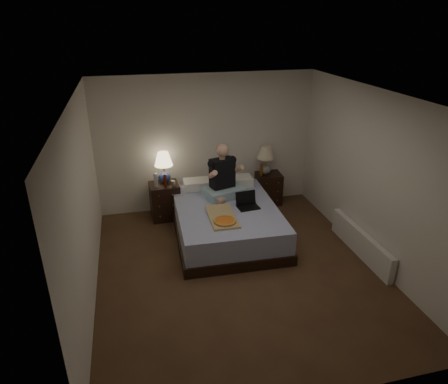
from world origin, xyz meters
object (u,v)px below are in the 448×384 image
object	(u,v)px
soda_can	(173,183)
radiator	(361,243)
beer_bottle_left	(165,180)
laptop	(248,201)
bed	(226,221)
person	(224,171)
nightstand_left	(165,201)
lamp_right	(266,160)
lamp_left	(164,167)
pizza_box	(225,221)
water_bottle	(156,180)
nightstand_right	(268,188)
beer_bottle_right	(261,170)

from	to	relation	value
soda_can	radiator	xyz separation A→B (m)	(2.63, -1.83, -0.51)
beer_bottle_left	laptop	distance (m)	1.54
bed	radiator	distance (m)	2.14
person	nightstand_left	bearing A→B (deg)	135.83
beer_bottle_left	radiator	distance (m)	3.38
lamp_right	radiator	world-z (taller)	lamp_right
lamp_left	laptop	distance (m)	1.68
bed	soda_can	size ratio (longest dim) A/B	21.48
person	pizza_box	world-z (taller)	person
water_bottle	soda_can	distance (m)	0.31
nightstand_right	radiator	size ratio (longest dim) A/B	0.38
lamp_right	person	bearing A→B (deg)	-146.09
water_bottle	beer_bottle_right	size ratio (longest dim) A/B	1.09
lamp_left	beer_bottle_left	size ratio (longest dim) A/B	2.43
bed	beer_bottle_right	xyz separation A→B (m)	(0.93, 0.99, 0.46)
laptop	person	bearing A→B (deg)	112.84
soda_can	beer_bottle_left	size ratio (longest dim) A/B	0.43
bed	soda_can	xyz separation A→B (m)	(-0.76, 0.77, 0.44)
pizza_box	radiator	bearing A→B (deg)	-12.63
lamp_left	lamp_right	xyz separation A→B (m)	(1.91, 0.05, -0.05)
lamp_right	bed	bearing A→B (deg)	-134.37
bed	pizza_box	world-z (taller)	pizza_box
water_bottle	beer_bottle_left	world-z (taller)	water_bottle
pizza_box	water_bottle	bearing A→B (deg)	124.08
nightstand_left	beer_bottle_left	world-z (taller)	beer_bottle_left
soda_can	nightstand_right	bearing A→B (deg)	8.30
lamp_right	pizza_box	size ratio (longest dim) A/B	0.74
nightstand_right	beer_bottle_left	distance (m)	2.07
nightstand_left	water_bottle	xyz separation A→B (m)	(-0.14, -0.09, 0.45)
bed	nightstand_left	bearing A→B (deg)	137.67
nightstand_right	beer_bottle_right	distance (m)	0.46
person	pizza_box	distance (m)	1.07
water_bottle	soda_can	size ratio (longest dim) A/B	2.50
bed	soda_can	distance (m)	1.17
bed	radiator	size ratio (longest dim) A/B	1.34
lamp_right	laptop	xyz separation A→B (m)	(-0.69, -1.17, -0.23)
water_bottle	radiator	distance (m)	3.52
soda_can	laptop	world-z (taller)	laptop
water_bottle	lamp_right	bearing A→B (deg)	6.53
bed	nightstand_right	distance (m)	1.52
lamp_right	water_bottle	distance (m)	2.10
nightstand_left	beer_bottle_right	xyz separation A→B (m)	(1.85, 0.09, 0.40)
radiator	water_bottle	bearing A→B (deg)	147.43
beer_bottle_right	laptop	distance (m)	1.26
bed	beer_bottle_left	world-z (taller)	beer_bottle_left
pizza_box	soda_can	bearing A→B (deg)	115.12
nightstand_left	pizza_box	world-z (taller)	nightstand_left
bed	beer_bottle_left	distance (m)	1.30
laptop	pizza_box	size ratio (longest dim) A/B	0.45
beer_bottle_right	laptop	size ratio (longest dim) A/B	0.68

